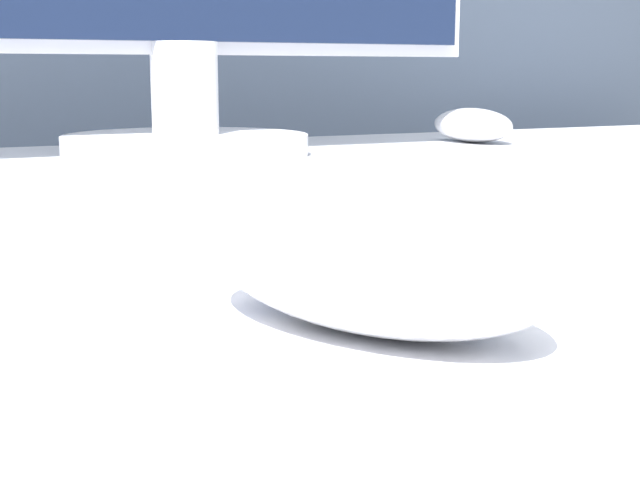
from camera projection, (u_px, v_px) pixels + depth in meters
partition_panel at (16, 188)px, 1.08m from camera, size 5.00×0.03×1.33m
computer_mouse_near at (372, 266)px, 0.28m from camera, size 0.11×0.14×0.04m
keyboard at (195, 196)px, 0.49m from camera, size 0.37×0.13×0.02m
computer_mouse_far at (472, 125)px, 1.00m from camera, size 0.06×0.12×0.04m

